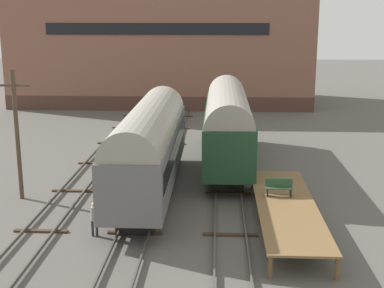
% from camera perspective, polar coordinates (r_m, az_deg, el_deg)
% --- Properties ---
extents(ground_plane, '(200.00, 200.00, 0.00)m').
position_cam_1_polar(ground_plane, '(28.56, -5.19, -7.16)').
color(ground_plane, '#56544F').
extents(track_left, '(2.60, 60.00, 0.26)m').
position_cam_1_polar(track_left, '(29.47, -13.99, -6.56)').
color(track_left, '#4C4742').
rests_on(track_left, ground).
extents(track_middle, '(2.60, 60.00, 0.26)m').
position_cam_1_polar(track_middle, '(28.51, -5.19, -6.89)').
color(track_middle, '#4C4742').
rests_on(track_middle, ground).
extents(track_right, '(2.60, 60.00, 0.26)m').
position_cam_1_polar(track_right, '(28.25, 3.99, -7.06)').
color(track_right, '#4C4742').
rests_on(track_right, ground).
extents(train_car_grey, '(3.04, 15.50, 5.27)m').
position_cam_1_polar(train_car_grey, '(30.56, -4.52, 0.11)').
color(train_car_grey, black).
rests_on(train_car_grey, ground).
extents(train_car_green, '(3.05, 15.20, 5.41)m').
position_cam_1_polar(train_car_green, '(36.39, 3.80, 2.44)').
color(train_car_green, black).
rests_on(train_car_green, ground).
extents(station_platform, '(2.90, 11.58, 1.05)m').
position_cam_1_polar(station_platform, '(26.79, 10.04, -6.53)').
color(station_platform, brown).
rests_on(station_platform, ground).
extents(bench, '(1.40, 0.40, 0.91)m').
position_cam_1_polar(bench, '(27.79, 9.26, -4.52)').
color(bench, '#2D4C33').
rests_on(bench, station_platform).
extents(person_worker, '(0.32, 0.32, 1.66)m').
position_cam_1_polar(person_worker, '(25.46, -10.40, -7.57)').
color(person_worker, '#282833').
rests_on(person_worker, ground).
extents(utility_pole, '(1.80, 0.24, 7.29)m').
position_cam_1_polar(utility_pole, '(30.87, -18.17, 1.16)').
color(utility_pole, '#473828').
rests_on(utility_pole, ground).
extents(warehouse_building, '(33.37, 13.96, 15.78)m').
position_cam_1_polar(warehouse_building, '(63.88, -3.07, 11.61)').
color(warehouse_building, '#4F342A').
rests_on(warehouse_building, ground).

